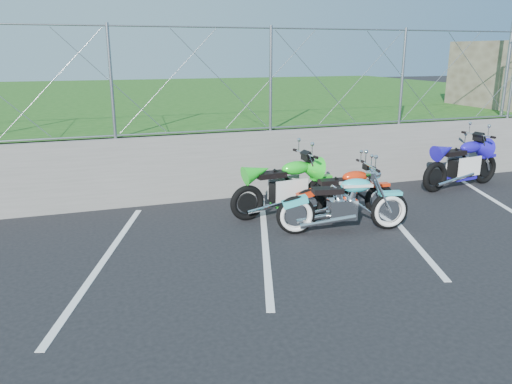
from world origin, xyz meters
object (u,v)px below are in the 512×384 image
object	(u,v)px
cruiser_turquoise	(345,206)
sportbike_green	(287,189)
naked_orange	(346,194)
sportbike_blue	(463,165)

from	to	relation	value
cruiser_turquoise	sportbike_green	size ratio (longest dim) A/B	1.03
naked_orange	sportbike_green	distance (m)	1.04
sportbike_green	sportbike_blue	size ratio (longest dim) A/B	0.97
sportbike_green	sportbike_blue	distance (m)	4.27
naked_orange	sportbike_green	world-z (taller)	sportbike_green
cruiser_turquoise	sportbike_blue	size ratio (longest dim) A/B	1.00
naked_orange	sportbike_blue	bearing A→B (deg)	20.11
sportbike_blue	cruiser_turquoise	bearing A→B (deg)	-165.33
naked_orange	sportbike_blue	size ratio (longest dim) A/B	0.88
cruiser_turquoise	sportbike_blue	xyz separation A→B (m)	(3.69, 1.63, 0.05)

